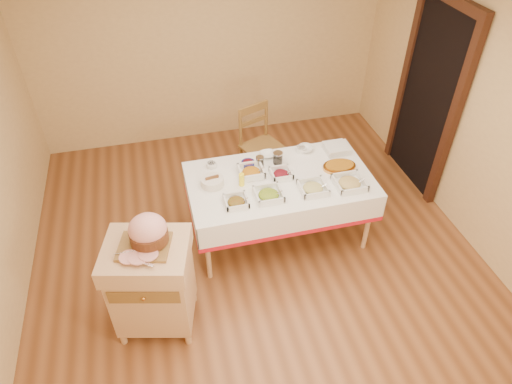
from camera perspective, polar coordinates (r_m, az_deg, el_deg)
room_shell at (r=3.89m, az=0.29°, el=4.66°), size 5.00×5.00×5.00m
doorway at (r=5.55m, az=20.84°, el=11.18°), size 0.09×1.10×2.20m
dining_table at (r=4.61m, az=2.94°, el=0.12°), size 1.82×1.02×0.76m
butcher_cart at (r=3.96m, az=-12.85°, el=-10.88°), size 0.79×0.71×0.95m
dining_chair at (r=5.45m, az=0.58°, el=5.91°), size 0.56×0.55×0.97m
ham_on_board at (r=3.60m, az=-13.42°, el=-5.00°), size 0.42×0.40×0.28m
serving_dish_a at (r=4.20m, az=-2.49°, el=-1.21°), size 0.22×0.21×0.09m
serving_dish_b at (r=4.26m, az=1.59°, el=-0.32°), size 0.25×0.25×0.10m
serving_dish_c at (r=4.37m, az=7.13°, el=0.50°), size 0.25×0.25×0.10m
serving_dish_d at (r=4.49m, az=11.62°, el=1.10°), size 0.28×0.28×0.11m
serving_dish_e at (r=4.53m, az=-0.59°, el=2.55°), size 0.25×0.24×0.12m
serving_dish_f at (r=4.52m, az=3.16°, el=2.30°), size 0.21×0.20×0.10m
small_bowl_left at (r=4.67m, az=-5.57°, el=3.44°), size 0.11×0.11×0.05m
small_bowl_mid at (r=4.65m, az=-0.99°, el=3.55°), size 0.14×0.14×0.06m
small_bowl_right at (r=4.89m, az=5.64°, el=5.35°), size 0.11×0.11×0.06m
bowl_white_imported at (r=4.80m, az=1.47°, el=4.70°), size 0.16×0.16×0.04m
bowl_small_imported at (r=4.91m, az=6.21°, el=5.40°), size 0.21×0.21×0.05m
preserve_jar_left at (r=4.65m, az=0.49°, el=3.81°), size 0.08×0.08×0.11m
preserve_jar_right at (r=4.68m, az=2.74°, el=4.20°), size 0.10×0.10×0.13m
mustard_bottle at (r=4.38m, az=-1.82°, el=1.63°), size 0.05×0.05×0.17m
bread_basket at (r=4.42m, az=-5.48°, el=1.29°), size 0.22×0.22×0.10m
plate_stack at (r=4.94m, az=9.96°, el=5.39°), size 0.24×0.24×0.07m
brass_platter at (r=4.71m, az=10.38°, el=3.18°), size 0.34×0.25×0.05m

